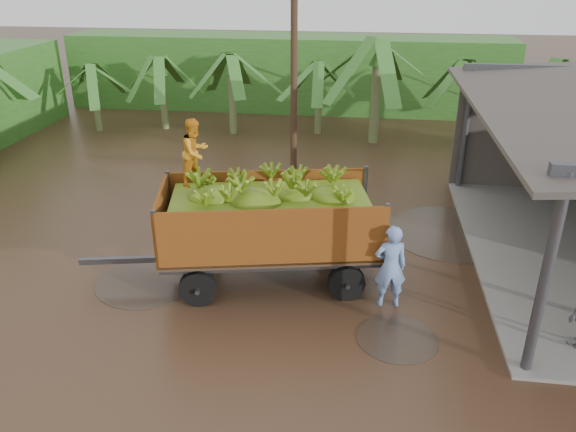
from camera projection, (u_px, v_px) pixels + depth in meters
The scene contains 6 objects.
ground at pixel (277, 257), 14.54m from camera, with size 100.00×100.00×0.00m, color black.
hedge_north at pixel (287, 73), 28.44m from camera, with size 22.00×3.00×3.60m, color #2D661E.
banana_trailer at pixel (269, 221), 13.02m from camera, with size 7.08×3.41×3.87m.
man_blue at pixel (390, 266), 12.16m from camera, with size 0.71×0.47×1.95m, color #7394D2.
utility_pole at pixel (294, 47), 18.99m from camera, with size 1.20×0.24×8.57m.
banana_plants at pixel (146, 120), 19.68m from camera, with size 24.91×20.70×4.44m.
Camera 1 is at (2.05, -12.61, 7.05)m, focal length 35.00 mm.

